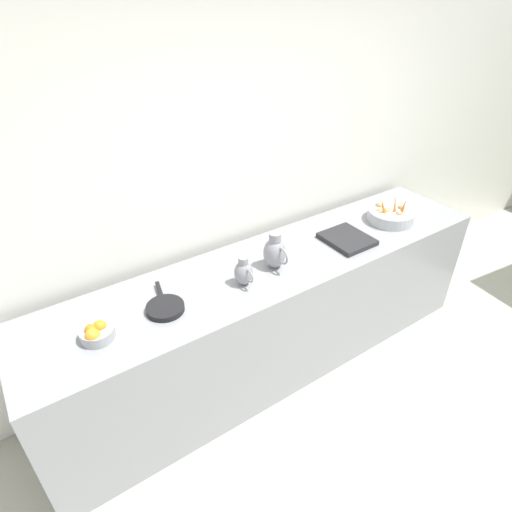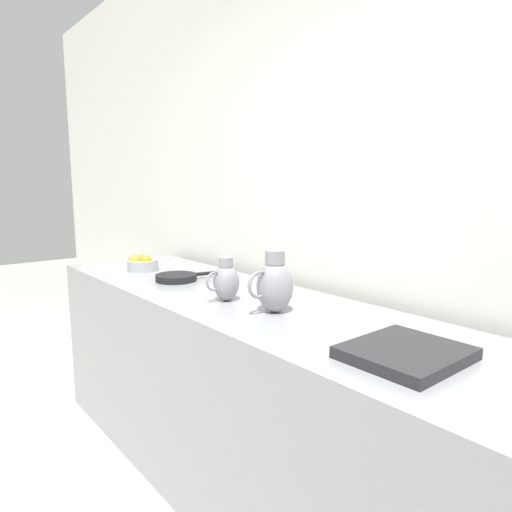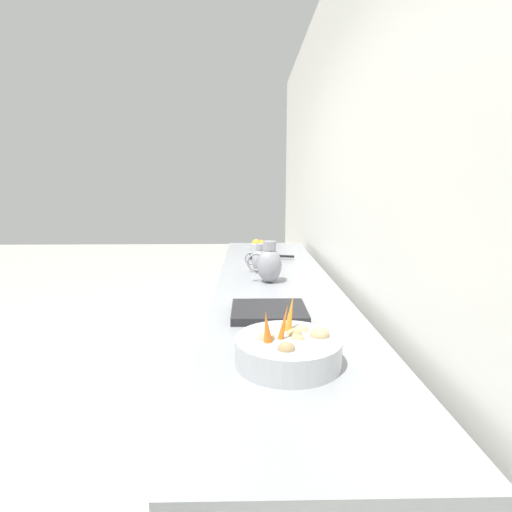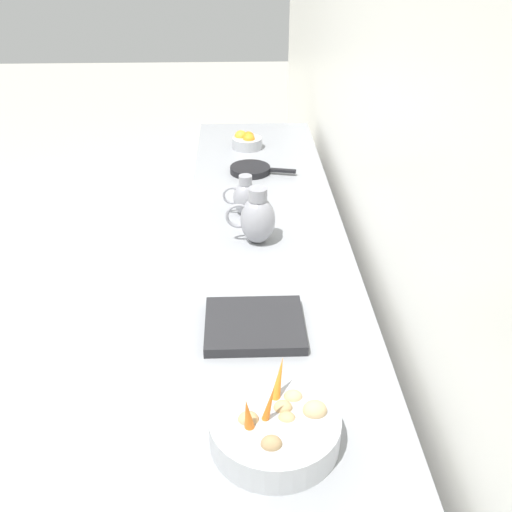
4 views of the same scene
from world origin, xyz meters
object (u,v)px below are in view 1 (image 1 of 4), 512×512
object	(u,v)px
metal_pitcher_short	(244,272)
skillet_on_counter	(165,307)
vegetable_colander	(390,215)
metal_pitcher_tall	(275,252)
orange_bowl	(96,333)

from	to	relation	value
metal_pitcher_short	skillet_on_counter	distance (m)	0.52
vegetable_colander	skillet_on_counter	xyz separation A→B (m)	(0.01, -1.91, -0.03)
skillet_on_counter	metal_pitcher_tall	bearing A→B (deg)	90.25
vegetable_colander	skillet_on_counter	bearing A→B (deg)	-89.73
metal_pitcher_short	skillet_on_counter	world-z (taller)	metal_pitcher_short
orange_bowl	skillet_on_counter	size ratio (longest dim) A/B	0.50
metal_pitcher_tall	metal_pitcher_short	bearing A→B (deg)	-80.30
orange_bowl	skillet_on_counter	xyz separation A→B (m)	(-0.02, 0.39, -0.02)
metal_pitcher_short	metal_pitcher_tall	bearing A→B (deg)	99.70
metal_pitcher_tall	skillet_on_counter	xyz separation A→B (m)	(0.00, -0.78, -0.10)
metal_pitcher_tall	skillet_on_counter	size ratio (longest dim) A/B	0.70
orange_bowl	skillet_on_counter	world-z (taller)	orange_bowl
metal_pitcher_tall	metal_pitcher_short	world-z (taller)	metal_pitcher_tall
skillet_on_counter	orange_bowl	bearing A→B (deg)	-87.69
vegetable_colander	metal_pitcher_short	size ratio (longest dim) A/B	1.81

